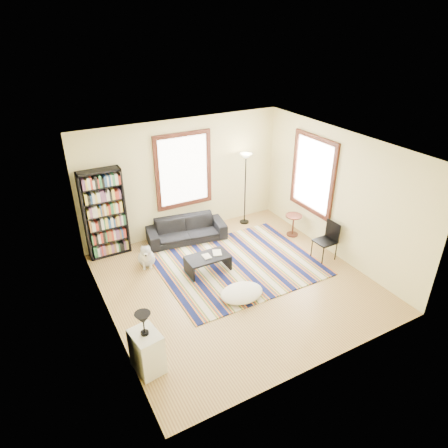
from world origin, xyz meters
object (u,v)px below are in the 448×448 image
floor_lamp (245,189)px  dog (146,254)px  white_cabinet (147,351)px  folding_chair (325,241)px  floor_cushion (242,293)px  side_table (293,225)px  coffee_table (208,264)px  sofa (186,230)px  bookshelf (105,214)px

floor_lamp → dog: (-2.88, -0.69, -0.65)m
white_cabinet → dog: 2.90m
floor_lamp → folding_chair: size_ratio=2.16×
floor_cushion → white_cabinet: size_ratio=1.22×
floor_lamp → side_table: size_ratio=3.44×
white_cabinet → coffee_table: bearing=35.3°
coffee_table → white_cabinet: size_ratio=1.29×
dog → sofa: bearing=43.5°
floor_lamp → side_table: (0.69, -1.14, -0.66)m
floor_lamp → bookshelf: bearing=177.2°
coffee_table → folding_chair: bearing=-17.7°
sofa → coffee_table: 1.44m
floor_lamp → sofa: bearing=-176.6°
sofa → floor_lamp: (1.68, 0.10, 0.66)m
floor_cushion → floor_lamp: (1.66, 2.64, 0.82)m
side_table → coffee_table: bearing=-171.3°
bookshelf → floor_lamp: bearing=-2.8°
floor_cushion → bookshelf: bearing=122.6°
side_table → white_cabinet: bearing=-152.9°
floor_lamp → white_cabinet: size_ratio=2.66×
coffee_table → white_cabinet: (-1.98, -1.91, 0.17)m
floor_lamp → side_table: floor_lamp is taller
white_cabinet → dog: bearing=62.6°
sofa → coffee_table: (-0.15, -1.43, -0.09)m
floor_cushion → folding_chair: bearing=8.0°
floor_lamp → floor_cushion: bearing=-122.2°
floor_lamp → coffee_table: bearing=-140.2°
floor_cushion → white_cabinet: 2.30m
coffee_table → white_cabinet: 2.76m
bookshelf → white_cabinet: (-0.35, -3.61, -0.65)m
coffee_table → floor_cushion: (0.17, -1.11, -0.07)m
folding_chair → white_cabinet: folding_chair is taller
floor_cushion → sofa: bearing=90.4°
folding_chair → floor_cushion: bearing=-173.4°
bookshelf → dog: bookshelf is taller
side_table → floor_cushion: bearing=-147.5°
floor_cushion → dog: bearing=122.0°
sofa → side_table: (2.38, -1.04, -0.00)m
dog → bookshelf: bearing=141.2°
bookshelf → side_table: bookshelf is taller
white_cabinet → floor_cushion: bearing=11.7°
side_table → white_cabinet: size_ratio=0.77×
coffee_table → folding_chair: 2.61m
bookshelf → coffee_table: bookshelf is taller
floor_lamp → dog: bearing=-166.6°
floor_cushion → side_table: 2.80m
folding_chair → white_cabinet: 4.59m
bookshelf → coffee_table: bearing=-46.1°
dog → floor_cushion: bearing=-40.6°
sofa → bookshelf: (-1.78, 0.27, 0.73)m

